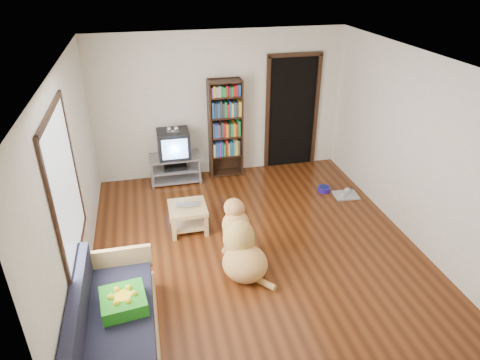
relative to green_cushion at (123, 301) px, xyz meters
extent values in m
plane|color=#5A290F|center=(1.75, 1.26, -0.50)|extent=(5.00, 5.00, 0.00)
plane|color=white|center=(1.75, 1.26, 2.10)|extent=(5.00, 5.00, 0.00)
plane|color=beige|center=(1.75, 3.76, 0.80)|extent=(4.50, 0.00, 4.50)
plane|color=beige|center=(1.75, -1.24, 0.80)|extent=(4.50, 0.00, 4.50)
plane|color=beige|center=(-0.50, 1.26, 0.80)|extent=(0.00, 5.00, 5.00)
plane|color=beige|center=(4.00, 1.26, 0.80)|extent=(0.00, 5.00, 5.00)
cube|color=#1C9922|center=(0.00, 0.00, 0.00)|extent=(0.51, 0.51, 0.15)
imported|color=#BBBBC0|center=(0.88, 1.87, -0.08)|extent=(0.38, 0.27, 0.03)
cylinder|color=navy|center=(3.34, 2.54, -0.46)|extent=(0.22, 0.22, 0.08)
cube|color=#A5A5A5|center=(3.64, 2.29, -0.48)|extent=(0.43, 0.35, 0.03)
cube|color=white|center=(-0.48, 0.76, 1.00)|extent=(0.02, 1.30, 1.60)
cube|color=black|center=(-0.48, 0.76, 1.82)|extent=(0.03, 1.42, 0.06)
cube|color=black|center=(-0.48, 0.76, 0.18)|extent=(0.03, 1.42, 0.06)
cube|color=black|center=(-0.48, 0.06, 1.00)|extent=(0.03, 0.06, 1.70)
cube|color=black|center=(-0.48, 1.46, 1.00)|extent=(0.03, 0.06, 1.70)
cube|color=black|center=(3.10, 3.74, 0.55)|extent=(0.90, 0.02, 2.10)
cube|color=black|center=(2.62, 3.73, 0.55)|extent=(0.07, 0.05, 2.14)
cube|color=black|center=(3.58, 3.73, 0.55)|extent=(0.07, 0.05, 2.14)
cube|color=black|center=(3.10, 3.73, 1.63)|extent=(1.03, 0.05, 0.07)
cube|color=#99999E|center=(0.85, 3.51, -0.02)|extent=(0.90, 0.45, 0.04)
cube|color=#99999E|center=(0.85, 3.51, -0.25)|extent=(0.86, 0.42, 0.03)
cube|color=#99999E|center=(0.85, 3.51, -0.44)|extent=(0.90, 0.45, 0.04)
cylinder|color=#99999E|center=(0.43, 3.31, -0.25)|extent=(0.04, 0.04, 0.50)
cylinder|color=#99999E|center=(1.27, 3.31, -0.25)|extent=(0.04, 0.04, 0.50)
cylinder|color=#99999E|center=(0.43, 3.71, -0.25)|extent=(0.04, 0.04, 0.50)
cylinder|color=#99999E|center=(1.27, 3.71, -0.25)|extent=(0.04, 0.04, 0.50)
cube|color=black|center=(0.85, 3.51, -0.20)|extent=(0.40, 0.30, 0.07)
cube|color=black|center=(0.85, 3.51, 0.24)|extent=(0.55, 0.48, 0.48)
cube|color=black|center=(0.85, 3.71, 0.24)|extent=(0.40, 0.14, 0.36)
cube|color=#8CBFF2|center=(0.85, 3.26, 0.24)|extent=(0.44, 0.02, 0.36)
cube|color=silver|center=(0.85, 3.46, 0.49)|extent=(0.20, 0.07, 0.02)
sphere|color=silver|center=(0.79, 3.46, 0.54)|extent=(0.09, 0.09, 0.09)
sphere|color=silver|center=(0.91, 3.46, 0.54)|extent=(0.09, 0.09, 0.09)
cube|color=black|center=(1.52, 3.60, 0.40)|extent=(0.03, 0.30, 1.80)
cube|color=black|center=(2.08, 3.60, 0.40)|extent=(0.03, 0.30, 1.80)
cube|color=black|center=(1.80, 3.74, 0.40)|extent=(0.60, 0.02, 1.80)
cube|color=black|center=(1.80, 3.60, -0.47)|extent=(0.56, 0.28, 0.02)
cube|color=black|center=(1.80, 3.60, -0.10)|extent=(0.56, 0.28, 0.03)
cube|color=black|center=(1.80, 3.60, 0.27)|extent=(0.56, 0.28, 0.02)
cube|color=black|center=(1.80, 3.60, 0.64)|extent=(0.56, 0.28, 0.02)
cube|color=black|center=(1.80, 3.60, 1.01)|extent=(0.56, 0.28, 0.02)
cube|color=black|center=(1.80, 3.60, 1.27)|extent=(0.56, 0.28, 0.02)
cube|color=tan|center=(-0.08, -0.14, -0.39)|extent=(0.80, 1.80, 0.22)
cube|color=#1E1E2D|center=(-0.08, -0.14, -0.17)|extent=(0.74, 1.74, 0.18)
cube|color=#1E1E2D|center=(-0.42, -0.14, 0.10)|extent=(0.12, 1.74, 0.40)
cube|color=tan|center=(-0.08, 0.72, 0.00)|extent=(0.80, 0.06, 0.30)
cube|color=tan|center=(0.88, 1.90, -0.13)|extent=(0.55, 0.55, 0.06)
cube|color=tan|center=(0.88, 1.90, -0.40)|extent=(0.45, 0.45, 0.03)
cube|color=tan|center=(0.65, 1.67, -0.33)|extent=(0.06, 0.06, 0.34)
cube|color=tan|center=(1.12, 1.67, -0.33)|extent=(0.06, 0.06, 0.34)
cube|color=tan|center=(0.65, 2.14, -0.33)|extent=(0.06, 0.06, 0.34)
cube|color=tan|center=(1.12, 2.14, -0.33)|extent=(0.06, 0.06, 0.34)
ellipsoid|color=#C7864C|center=(1.47, 0.70, -0.32)|extent=(0.65, 0.70, 0.43)
ellipsoid|color=tan|center=(1.44, 0.93, -0.08)|extent=(0.47, 0.51, 0.57)
ellipsoid|color=tan|center=(1.43, 1.04, 0.06)|extent=(0.41, 0.37, 0.40)
ellipsoid|color=#C6834C|center=(1.42, 1.11, 0.27)|extent=(0.30, 0.32, 0.25)
ellipsoid|color=#B99447|center=(1.40, 1.25, 0.25)|extent=(0.14, 0.23, 0.10)
sphere|color=black|center=(1.39, 1.35, 0.25)|extent=(0.05, 0.05, 0.05)
ellipsoid|color=tan|center=(1.33, 1.05, 0.26)|extent=(0.07, 0.09, 0.17)
ellipsoid|color=#B97747|center=(1.52, 1.08, 0.26)|extent=(0.07, 0.09, 0.17)
cylinder|color=tan|center=(1.32, 1.15, -0.27)|extent=(0.11, 0.15, 0.47)
cylinder|color=#BB8047|center=(1.50, 1.17, -0.27)|extent=(0.11, 0.15, 0.47)
sphere|color=gold|center=(1.32, 1.20, -0.47)|extent=(0.12, 0.12, 0.12)
sphere|color=tan|center=(1.49, 1.23, -0.47)|extent=(0.12, 0.12, 0.12)
cylinder|color=#B78746|center=(1.64, 0.47, -0.46)|extent=(0.31, 0.37, 0.09)
camera|label=1|loc=(0.43, -3.52, 3.18)|focal=32.00mm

